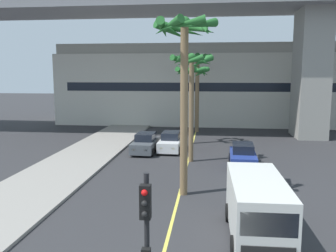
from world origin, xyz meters
TOP-DOWN VIEW (x-y plane):
  - sidewalk_left at (-8.00, 16.00)m, footprint 4.80×80.00m
  - lane_stripe_center at (0.00, 24.00)m, footprint 0.14×56.00m
  - bridge_overpass at (0.97, 38.00)m, footprint 78.05×8.00m
  - pier_building_backdrop at (0.00, 46.96)m, footprint 34.99×8.04m
  - car_queue_front at (3.82, 25.34)m, footprint 1.95×4.16m
  - car_queue_second at (-1.62, 29.78)m, footprint 1.93×4.15m
  - car_queue_third at (-3.61, 28.95)m, footprint 1.94×4.15m
  - delivery_van at (3.40, 14.32)m, footprint 2.22×5.28m
  - traffic_light_median_near at (0.21, 8.19)m, footprint 0.24×0.37m
  - palm_tree_near_median at (0.22, 19.11)m, footprint 3.36×3.35m
  - palm_tree_mid_median at (0.10, 39.72)m, footprint 3.13×3.14m
  - palm_tree_far_median at (-0.12, 33.10)m, footprint 3.20×3.21m
  - palm_tree_farthest_median at (0.22, 26.37)m, footprint 3.13×3.13m

SIDE VIEW (x-z plane):
  - lane_stripe_center at x=0.00m, z-range 0.00..0.01m
  - sidewalk_left at x=-8.00m, z-range 0.00..0.15m
  - car_queue_front at x=3.82m, z-range -0.06..1.50m
  - car_queue_second at x=-1.62m, z-range -0.06..1.50m
  - car_queue_third at x=-3.61m, z-range -0.06..1.50m
  - delivery_van at x=3.40m, z-range 0.11..2.47m
  - traffic_light_median_near at x=0.21m, z-range 0.61..4.81m
  - pier_building_backdrop at x=0.00m, z-range -0.06..9.79m
  - palm_tree_far_median at x=-0.12m, z-range 2.35..9.38m
  - palm_tree_farthest_median at x=0.22m, z-range 2.47..10.21m
  - palm_tree_mid_median at x=0.10m, z-range 2.47..10.96m
  - palm_tree_near_median at x=0.22m, z-range 2.80..11.93m
  - bridge_overpass at x=0.97m, z-range 4.87..21.55m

